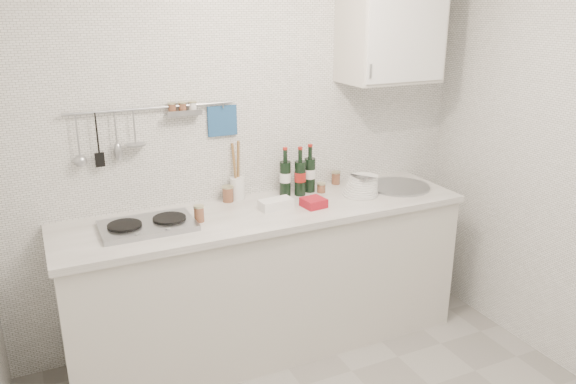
% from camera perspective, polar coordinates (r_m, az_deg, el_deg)
% --- Properties ---
extents(back_wall, '(3.00, 0.02, 2.50)m').
position_cam_1_polar(back_wall, '(3.49, -4.18, 4.92)').
color(back_wall, silver).
rests_on(back_wall, floor).
extents(counter, '(2.44, 0.64, 0.96)m').
position_cam_1_polar(counter, '(3.52, -1.98, -9.15)').
color(counter, beige).
rests_on(counter, floor).
extents(wall_rail, '(0.98, 0.09, 0.34)m').
position_cam_1_polar(wall_rail, '(3.26, -13.92, 6.61)').
color(wall_rail, '#93969B').
rests_on(wall_rail, back_wall).
extents(wall_cabinet, '(0.60, 0.38, 0.70)m').
position_cam_1_polar(wall_cabinet, '(3.66, 10.48, 16.40)').
color(wall_cabinet, beige).
rests_on(wall_cabinet, back_wall).
extents(plate_stack_hob, '(0.29, 0.28, 0.03)m').
position_cam_1_polar(plate_stack_hob, '(3.12, -14.00, -3.37)').
color(plate_stack_hob, '#4956A6').
rests_on(plate_stack_hob, counter).
extents(plate_stack_sink, '(0.25, 0.23, 0.12)m').
position_cam_1_polar(plate_stack_sink, '(3.59, 7.54, 0.62)').
color(plate_stack_sink, white).
rests_on(plate_stack_sink, counter).
extents(wine_bottles, '(0.25, 0.11, 0.31)m').
position_cam_1_polar(wine_bottles, '(3.53, 1.07, 2.20)').
color(wine_bottles, black).
rests_on(wine_bottles, counter).
extents(butter_dish, '(0.20, 0.11, 0.06)m').
position_cam_1_polar(butter_dish, '(3.31, -1.24, -1.23)').
color(butter_dish, white).
rests_on(butter_dish, counter).
extents(strawberry_punnet, '(0.14, 0.14, 0.05)m').
position_cam_1_polar(strawberry_punnet, '(3.35, 2.61, -1.08)').
color(strawberry_punnet, '#B2131C').
rests_on(strawberry_punnet, counter).
extents(utensil_crock, '(0.09, 0.09, 0.37)m').
position_cam_1_polar(utensil_crock, '(3.48, -5.18, 0.70)').
color(utensil_crock, white).
rests_on(utensil_crock, counter).
extents(jar_a, '(0.07, 0.07, 0.10)m').
position_cam_1_polar(jar_a, '(3.44, -6.13, -0.18)').
color(jar_a, brown).
rests_on(jar_a, counter).
extents(jar_b, '(0.06, 0.06, 0.09)m').
position_cam_1_polar(jar_b, '(3.78, 4.88, 1.46)').
color(jar_b, brown).
rests_on(jar_b, counter).
extents(jar_c, '(0.06, 0.06, 0.06)m').
position_cam_1_polar(jar_c, '(3.60, 3.39, 0.46)').
color(jar_c, brown).
rests_on(jar_c, counter).
extents(jar_d, '(0.06, 0.06, 0.09)m').
position_cam_1_polar(jar_d, '(3.15, -9.03, -2.17)').
color(jar_d, brown).
rests_on(jar_d, counter).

